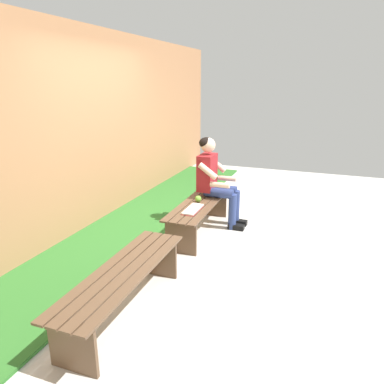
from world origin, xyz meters
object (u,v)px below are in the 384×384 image
at_px(apple, 198,199).
at_px(book_open, 193,209).
at_px(bench_far, 124,281).
at_px(bench_near, 199,210).
at_px(person_seated, 215,178).

bearing_deg(apple, book_open, 8.64).
bearing_deg(bench_far, book_open, 179.03).
bearing_deg(bench_near, apple, -117.26).
bearing_deg(apple, bench_far, 0.69).
height_order(bench_far, person_seated, person_seated).
height_order(bench_near, person_seated, person_seated).
bearing_deg(person_seated, bench_far, -2.48).
bearing_deg(book_open, apple, -172.07).
distance_m(bench_far, book_open, 1.60).
xyz_separation_m(person_seated, apple, (0.35, -0.12, -0.20)).
distance_m(apple, book_open, 0.34).
relative_size(apple, book_open, 0.20).
bearing_deg(book_open, bench_near, -175.86).
relative_size(person_seated, book_open, 2.98).
xyz_separation_m(person_seated, book_open, (0.68, -0.07, -0.24)).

